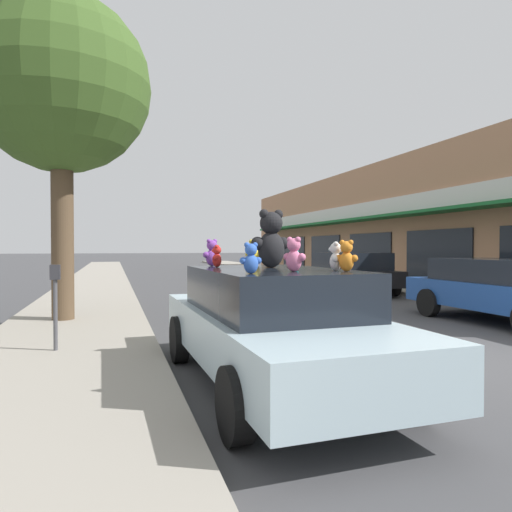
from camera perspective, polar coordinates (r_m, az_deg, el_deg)
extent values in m
plane|color=#424244|center=(7.63, 25.70, -11.81)|extent=(260.00, 260.00, 0.00)
cube|color=gray|center=(5.70, -24.89, -15.41)|extent=(2.81, 90.00, 0.16)
cube|color=#19662D|center=(21.21, 16.25, 4.79)|extent=(1.17, 33.64, 0.12)
cube|color=silver|center=(21.55, 17.45, 6.19)|extent=(0.08, 32.04, 0.70)
cube|color=black|center=(19.48, 21.65, 0.16)|extent=(0.06, 3.80, 2.00)
cube|color=black|center=(23.57, 13.95, 0.35)|extent=(0.06, 3.80, 2.00)
cube|color=black|center=(27.97, 8.60, 0.48)|extent=(0.06, 3.80, 2.00)
cube|color=black|center=(32.54, 4.72, 0.58)|extent=(0.06, 3.80, 2.00)
cube|color=black|center=(37.22, 1.81, 0.64)|extent=(0.06, 3.80, 2.00)
cube|color=#ADC6D1|center=(5.68, 1.95, -9.74)|extent=(1.94, 4.80, 0.57)
cube|color=black|center=(5.60, 1.95, -4.26)|extent=(1.67, 2.66, 0.52)
cylinder|color=black|center=(6.91, -9.58, -10.22)|extent=(0.22, 0.68, 0.67)
cylinder|color=black|center=(7.40, 4.40, -9.44)|extent=(0.22, 0.68, 0.67)
cylinder|color=black|center=(4.12, -2.62, -18.08)|extent=(0.22, 0.68, 0.67)
cylinder|color=black|center=(4.90, 18.62, -14.99)|extent=(0.22, 0.68, 0.67)
ellipsoid|color=black|center=(5.93, 1.91, 0.80)|extent=(0.41, 0.36, 0.47)
sphere|color=black|center=(5.94, 1.91, 4.13)|extent=(0.34, 0.34, 0.30)
sphere|color=black|center=(6.00, 2.81, 5.21)|extent=(0.14, 0.14, 0.12)
sphere|color=black|center=(5.90, 1.01, 5.28)|extent=(0.14, 0.14, 0.12)
sphere|color=#3A3A3D|center=(6.05, 1.33, 3.91)|extent=(0.13, 0.13, 0.11)
sphere|color=black|center=(6.05, 3.34, 1.58)|extent=(0.20, 0.20, 0.17)
sphere|color=black|center=(5.87, 0.18, 1.59)|extent=(0.20, 0.20, 0.17)
ellipsoid|color=pink|center=(4.98, 4.74, -0.61)|extent=(0.23, 0.24, 0.23)
sphere|color=pink|center=(4.97, 4.75, 1.39)|extent=(0.21, 0.21, 0.15)
sphere|color=pink|center=(4.95, 5.27, 2.06)|extent=(0.09, 0.09, 0.06)
sphere|color=pink|center=(5.00, 4.23, 2.05)|extent=(0.09, 0.09, 0.06)
sphere|color=#FFA3DA|center=(5.03, 5.14, 1.28)|extent=(0.08, 0.08, 0.06)
sphere|color=pink|center=(4.94, 5.75, -0.15)|extent=(0.12, 0.12, 0.09)
sphere|color=pink|center=(5.04, 3.93, -0.12)|extent=(0.12, 0.12, 0.09)
ellipsoid|color=teal|center=(5.36, 4.89, -0.92)|extent=(0.15, 0.15, 0.15)
sphere|color=teal|center=(5.35, 4.89, 0.29)|extent=(0.13, 0.13, 0.10)
sphere|color=teal|center=(5.38, 5.11, 0.69)|extent=(0.06, 0.06, 0.04)
sphere|color=teal|center=(5.33, 4.68, 0.69)|extent=(0.06, 0.06, 0.04)
sphere|color=#47CDC6|center=(5.38, 4.53, 0.23)|extent=(0.05, 0.05, 0.04)
sphere|color=teal|center=(5.41, 5.19, -0.62)|extent=(0.08, 0.08, 0.06)
sphere|color=teal|center=(5.31, 4.43, -0.65)|extent=(0.08, 0.08, 0.06)
ellipsoid|color=purple|center=(6.49, -5.53, -0.21)|extent=(0.23, 0.22, 0.24)
sphere|color=purple|center=(6.48, -5.53, 1.34)|extent=(0.20, 0.20, 0.15)
sphere|color=purple|center=(6.52, -5.16, 1.86)|extent=(0.08, 0.08, 0.06)
sphere|color=purple|center=(6.45, -5.91, 1.86)|extent=(0.08, 0.08, 0.06)
sphere|color=#BA67ED|center=(6.54, -5.88, 1.26)|extent=(0.08, 0.08, 0.06)
sphere|color=purple|center=(6.56, -4.95, 0.17)|extent=(0.12, 0.12, 0.09)
sphere|color=purple|center=(6.44, -6.27, 0.15)|extent=(0.12, 0.12, 0.09)
ellipsoid|color=olive|center=(6.67, 1.74, -0.33)|extent=(0.18, 0.19, 0.20)
sphere|color=olive|center=(6.67, 1.74, 0.92)|extent=(0.17, 0.17, 0.13)
sphere|color=olive|center=(6.63, 2.02, 1.34)|extent=(0.07, 0.07, 0.05)
sphere|color=olive|center=(6.70, 1.47, 1.34)|extent=(0.07, 0.07, 0.05)
sphere|color=tan|center=(6.70, 2.06, 0.86)|extent=(0.06, 0.06, 0.05)
sphere|color=olive|center=(6.62, 2.30, -0.05)|extent=(0.10, 0.10, 0.07)
sphere|color=olive|center=(6.73, 1.33, -0.03)|extent=(0.10, 0.10, 0.07)
ellipsoid|color=white|center=(5.22, 9.92, -0.71)|extent=(0.18, 0.20, 0.20)
sphere|color=white|center=(5.22, 9.93, 0.94)|extent=(0.17, 0.17, 0.13)
sphere|color=white|center=(5.26, 9.89, 1.49)|extent=(0.07, 0.07, 0.05)
sphere|color=white|center=(5.17, 9.96, 1.50)|extent=(0.07, 0.07, 0.05)
sphere|color=white|center=(5.21, 9.32, 0.86)|extent=(0.06, 0.06, 0.05)
sphere|color=white|center=(5.30, 9.73, -0.30)|extent=(0.10, 0.10, 0.07)
sphere|color=white|center=(5.13, 9.85, -0.34)|extent=(0.10, 0.10, 0.07)
ellipsoid|color=blue|center=(4.56, -0.63, -1.01)|extent=(0.15, 0.13, 0.20)
sphere|color=blue|center=(4.56, -0.63, 0.80)|extent=(0.13, 0.13, 0.12)
sphere|color=blue|center=(4.57, -0.10, 1.41)|extent=(0.05, 0.05, 0.05)
sphere|color=blue|center=(4.54, -1.17, 1.41)|extent=(0.05, 0.05, 0.05)
sphere|color=#548DFF|center=(4.61, -0.83, 0.71)|extent=(0.05, 0.05, 0.05)
sphere|color=blue|center=(4.59, 0.26, -0.57)|extent=(0.07, 0.07, 0.07)
sphere|color=blue|center=(4.55, -1.62, -0.59)|extent=(0.07, 0.07, 0.07)
ellipsoid|color=yellow|center=(6.76, -0.18, -0.15)|extent=(0.19, 0.16, 0.24)
sphere|color=yellow|center=(6.76, -0.18, 1.32)|extent=(0.15, 0.15, 0.15)
sphere|color=yellow|center=(6.77, 0.25, 1.81)|extent=(0.06, 0.06, 0.06)
sphere|color=yellow|center=(6.74, -0.61, 1.82)|extent=(0.06, 0.06, 0.06)
sphere|color=#FFFF4D|center=(6.82, -0.35, 1.24)|extent=(0.06, 0.06, 0.06)
sphere|color=yellow|center=(6.80, 0.54, 0.20)|extent=(0.09, 0.09, 0.09)
sphere|color=yellow|center=(6.74, -0.98, 0.19)|extent=(0.09, 0.09, 0.09)
ellipsoid|color=orange|center=(5.11, 11.24, -0.70)|extent=(0.21, 0.22, 0.21)
sphere|color=orange|center=(5.11, 11.24, 1.08)|extent=(0.19, 0.19, 0.14)
sphere|color=orange|center=(5.10, 11.77, 1.67)|extent=(0.08, 0.08, 0.06)
sphere|color=orange|center=(5.12, 10.72, 1.67)|extent=(0.08, 0.08, 0.06)
sphere|color=#FFBA41|center=(5.16, 11.43, 0.99)|extent=(0.07, 0.07, 0.05)
sphere|color=orange|center=(5.10, 12.21, -0.28)|extent=(0.11, 0.11, 0.08)
sphere|color=orange|center=(5.15, 10.36, -0.26)|extent=(0.11, 0.11, 0.08)
ellipsoid|color=red|center=(6.10, -4.91, -0.54)|extent=(0.17, 0.18, 0.18)
sphere|color=red|center=(6.09, -4.91, 0.74)|extent=(0.15, 0.15, 0.12)
sphere|color=red|center=(6.14, -4.83, 1.17)|extent=(0.06, 0.06, 0.05)
sphere|color=red|center=(6.05, -4.99, 1.17)|extent=(0.06, 0.06, 0.05)
sphere|color=#FF4741|center=(6.10, -5.37, 0.68)|extent=(0.06, 0.06, 0.04)
sphere|color=red|center=(6.17, -4.86, -0.22)|extent=(0.09, 0.09, 0.07)
sphere|color=red|center=(6.03, -5.15, -0.25)|extent=(0.09, 0.09, 0.07)
cube|color=#1E4793|center=(11.53, 28.76, -4.34)|extent=(1.89, 4.56, 0.58)
cube|color=black|center=(11.49, 28.78, -1.63)|extent=(1.66, 3.13, 0.51)
cylinder|color=black|center=(11.98, 20.74, -5.46)|extent=(0.20, 0.67, 0.67)
cylinder|color=black|center=(13.20, 27.09, -4.91)|extent=(0.20, 0.67, 0.67)
cube|color=black|center=(17.05, 11.69, -2.56)|extent=(1.97, 4.17, 0.55)
cube|color=black|center=(17.02, 11.70, -0.61)|extent=(1.73, 3.00, 0.61)
cylinder|color=black|center=(17.79, 6.93, -3.28)|extent=(0.20, 0.67, 0.67)
cylinder|color=black|center=(18.66, 12.34, -3.09)|extent=(0.20, 0.67, 0.67)
cylinder|color=black|center=(15.48, 10.90, -3.94)|extent=(0.20, 0.67, 0.67)
cylinder|color=black|center=(16.48, 16.82, -3.66)|extent=(0.20, 0.67, 0.67)
cylinder|color=brown|center=(10.48, -23.03, 1.92)|extent=(0.45, 0.45, 3.39)
sphere|color=#3D5B23|center=(11.03, -23.16, 19.17)|extent=(3.70, 3.70, 3.70)
cylinder|color=#4C4C51|center=(7.42, -23.78, -6.76)|extent=(0.06, 0.06, 1.05)
cube|color=#2D2D33|center=(7.37, -23.82, -1.86)|extent=(0.14, 0.10, 0.22)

